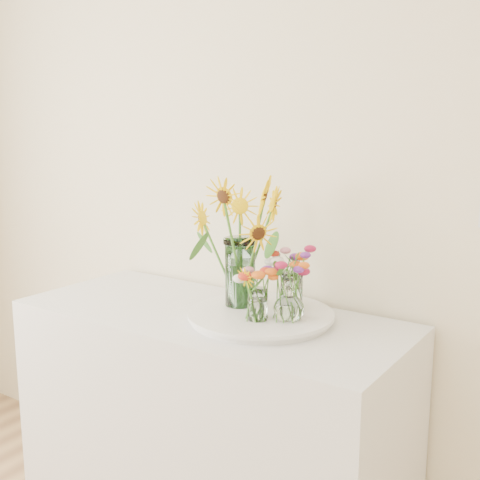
% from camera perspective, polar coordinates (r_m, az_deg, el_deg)
% --- Properties ---
extents(counter, '(1.40, 0.60, 0.90)m').
position_cam_1_polar(counter, '(2.30, -2.85, -17.65)').
color(counter, white).
rests_on(counter, ground_plane).
extents(tray, '(0.47, 0.47, 0.02)m').
position_cam_1_polar(tray, '(2.04, 1.98, -7.33)').
color(tray, white).
rests_on(tray, counter).
extents(mason_jar, '(0.11, 0.11, 0.24)m').
position_cam_1_polar(mason_jar, '(2.08, 0.01, -3.08)').
color(mason_jar, '#C3F1F2').
rests_on(mason_jar, tray).
extents(sunflower_bouquet, '(0.63, 0.63, 0.47)m').
position_cam_1_polar(sunflower_bouquet, '(2.06, 0.01, -0.00)').
color(sunflower_bouquet, yellow).
rests_on(sunflower_bouquet, tray).
extents(small_vase_a, '(0.08, 0.08, 0.11)m').
position_cam_1_polar(small_vase_a, '(1.94, 1.69, -6.19)').
color(small_vase_a, white).
rests_on(small_vase_a, tray).
extents(wildflower_posy_a, '(0.18, 0.18, 0.20)m').
position_cam_1_polar(wildflower_posy_a, '(1.93, 1.70, -4.91)').
color(wildflower_posy_a, orange).
rests_on(wildflower_posy_a, tray).
extents(small_vase_b, '(0.12, 0.12, 0.14)m').
position_cam_1_polar(small_vase_b, '(1.94, 4.67, -5.66)').
color(small_vase_b, white).
rests_on(small_vase_b, tray).
extents(wildflower_posy_b, '(0.21, 0.21, 0.23)m').
position_cam_1_polar(wildflower_posy_b, '(1.93, 4.69, -4.38)').
color(wildflower_posy_b, orange).
rests_on(wildflower_posy_b, tray).
extents(small_vase_c, '(0.10, 0.10, 0.13)m').
position_cam_1_polar(small_vase_c, '(2.05, 4.90, -4.94)').
color(small_vase_c, white).
rests_on(small_vase_c, tray).
extents(wildflower_posy_c, '(0.21, 0.21, 0.22)m').
position_cam_1_polar(wildflower_posy_c, '(2.04, 4.92, -3.72)').
color(wildflower_posy_c, orange).
rests_on(wildflower_posy_c, tray).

